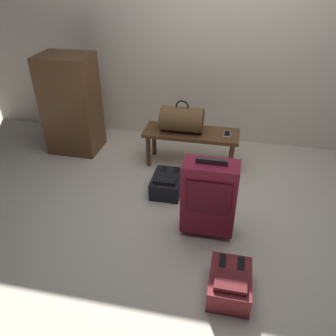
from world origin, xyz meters
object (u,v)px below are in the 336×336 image
Objects in this scene: duffel_bag_brown at (182,119)px; backpack_maroon at (230,283)px; suitcase_upright_burgundy at (209,197)px; backpack_dark at (167,183)px; cell_phone at (227,134)px; side_cabinet at (71,105)px; bench at (191,137)px.

duffel_bag_brown is 1.80m from backpack_maroon.
backpack_dark is at bearing 131.88° from suitcase_upright_burgundy.
cell_phone is at bearing 95.00° from backpack_maroon.
backpack_dark is (-0.04, -0.56, -0.43)m from duffel_bag_brown.
duffel_bag_brown is 1.16× the size of backpack_maroon.
cell_phone is 1.76m from side_cabinet.
cell_phone is 0.83m from backpack_dark.
bench is 6.94× the size of cell_phone.
duffel_bag_brown is 0.40× the size of side_cabinet.
suitcase_upright_burgundy is 0.67m from backpack_maroon.
backpack_maroon is at bearing -69.13° from duffel_bag_brown.
side_cabinet is at bearing 176.37° from duffel_bag_brown.
suitcase_upright_burgundy is at bearing -74.20° from bench.
bench is 2.63× the size of backpack_maroon.
cell_phone is 1.08m from suitcase_upright_burgundy.
side_cabinet reaches higher than suitcase_upright_burgundy.
duffel_bag_brown is (-0.11, -0.00, 0.19)m from bench.
bench is at bearing 107.59° from backpack_maroon.
bench is at bearing 105.80° from suitcase_upright_burgundy.
backpack_maroon is 0.35× the size of side_cabinet.
suitcase_upright_burgundy reaches higher than bench.
backpack_dark is (-0.51, -0.58, -0.30)m from cell_phone.
backpack_dark is at bearing -104.10° from bench.
side_cabinet is (-1.67, 1.14, 0.19)m from suitcase_upright_burgundy.
suitcase_upright_burgundy reaches higher than backpack_maroon.
duffel_bag_brown is at bearing -3.63° from side_cabinet.
bench is at bearing 0.00° from duffel_bag_brown.
side_cabinet is (-1.37, 0.08, 0.22)m from bench.
bench is 1.39m from side_cabinet.
cell_phone reaches higher than bench.
suitcase_upright_burgundy is 1.86× the size of backpack_maroon.
backpack_dark is (-0.14, -0.56, -0.24)m from bench.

